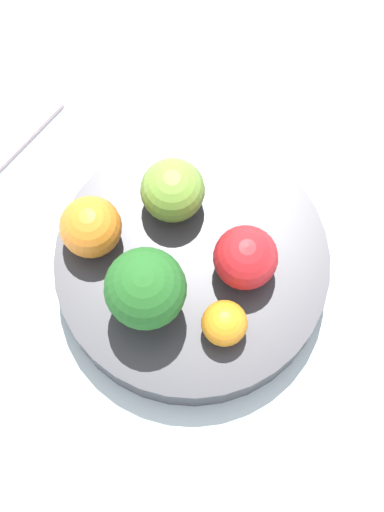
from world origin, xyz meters
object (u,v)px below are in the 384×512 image
at_px(bowl, 192,267).
at_px(apple_green, 246,258).
at_px(orange_back, 224,323).
at_px(broccoli, 145,289).
at_px(orange_front, 91,227).
at_px(apple_red, 173,190).

height_order(bowl, apple_green, apple_green).
relative_size(bowl, orange_back, 6.24).
height_order(broccoli, apple_green, broccoli).
xyz_separation_m(bowl, orange_front, (0.06, 0.05, 0.04)).
bearing_deg(orange_front, orange_back, -161.30).
relative_size(apple_green, orange_front, 1.03).
bearing_deg(broccoli, orange_back, -143.41).
xyz_separation_m(apple_red, orange_back, (-0.11, 0.03, -0.01)).
relative_size(broccoli, orange_front, 1.54).
bearing_deg(orange_back, orange_front, 18.70).
xyz_separation_m(broccoli, apple_red, (0.06, -0.07, -0.02)).
xyz_separation_m(orange_front, orange_back, (-0.12, -0.04, -0.01)).
bearing_deg(bowl, broccoli, 102.13).
relative_size(apple_red, orange_front, 1.04).
distance_m(apple_red, orange_back, 0.12).
bearing_deg(broccoli, bowl, -77.87).
relative_size(orange_front, orange_back, 1.38).
xyz_separation_m(apple_red, orange_front, (0.01, 0.07, -0.00)).
relative_size(apple_green, orange_back, 1.42).
distance_m(broccoli, orange_back, 0.07).
relative_size(bowl, broccoli, 2.93).
relative_size(broccoli, orange_back, 2.13).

